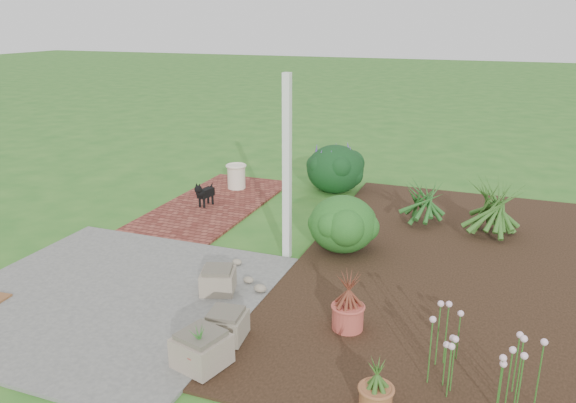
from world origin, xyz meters
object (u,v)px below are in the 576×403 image
(cream_ceramic_urn, at_px, (236,177))
(stone_trough_near, at_px, (202,351))
(black_dog, at_px, (204,193))
(evergreen_shrub, at_px, (343,222))

(cream_ceramic_urn, bearing_deg, stone_trough_near, -67.41)
(black_dog, height_order, cream_ceramic_urn, cream_ceramic_urn)
(stone_trough_near, height_order, black_dog, black_dog)
(stone_trough_near, bearing_deg, cream_ceramic_urn, 112.59)
(cream_ceramic_urn, relative_size, evergreen_shrub, 0.48)
(stone_trough_near, height_order, evergreen_shrub, evergreen_shrub)
(stone_trough_near, distance_m, black_dog, 4.71)
(evergreen_shrub, bearing_deg, cream_ceramic_urn, 141.51)
(black_dog, height_order, evergreen_shrub, evergreen_shrub)
(cream_ceramic_urn, xyz_separation_m, evergreen_shrub, (2.68, -2.13, 0.17))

